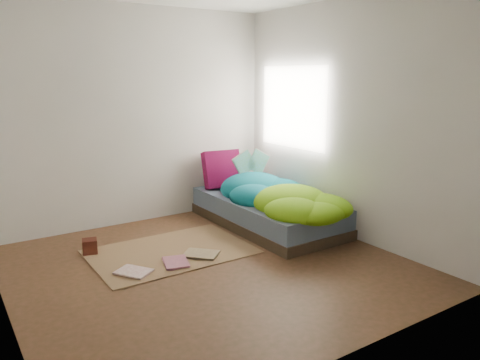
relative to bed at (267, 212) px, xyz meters
name	(u,v)px	position (x,y,z in m)	size (l,w,h in m)	color
ground	(210,267)	(-1.22, -0.72, -0.17)	(3.50, 3.50, 0.00)	#402F18
room_walls	(208,94)	(-1.21, -0.71, 1.46)	(3.54, 3.54, 2.62)	silver
bed	(267,212)	(0.00, 0.00, 0.00)	(1.00, 2.00, 0.34)	#342A1C
duvet	(279,188)	(0.00, -0.22, 0.34)	(0.96, 1.84, 0.34)	#074E6F
rug	(171,252)	(-1.37, -0.17, -0.16)	(1.60, 1.10, 0.01)	brown
pillow_floral	(242,179)	(0.17, 0.81, 0.23)	(0.56, 0.35, 0.12)	#EEE9CE
pillow_magenta	(222,169)	(-0.16, 0.77, 0.41)	(0.49, 0.15, 0.49)	#430421
open_book	(252,155)	(0.06, 0.42, 0.64)	(0.42, 0.09, 0.26)	#3B8E2E
wooden_box	(90,246)	(-2.08, 0.25, -0.08)	(0.14, 0.14, 0.14)	black
floor_book_a	(126,277)	(-1.99, -0.55, -0.14)	(0.23, 0.31, 0.02)	white
floor_book_b	(164,264)	(-1.59, -0.47, -0.14)	(0.23, 0.31, 0.03)	#AF6575
floor_book_c	(197,259)	(-1.26, -0.53, -0.14)	(0.25, 0.34, 0.03)	tan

